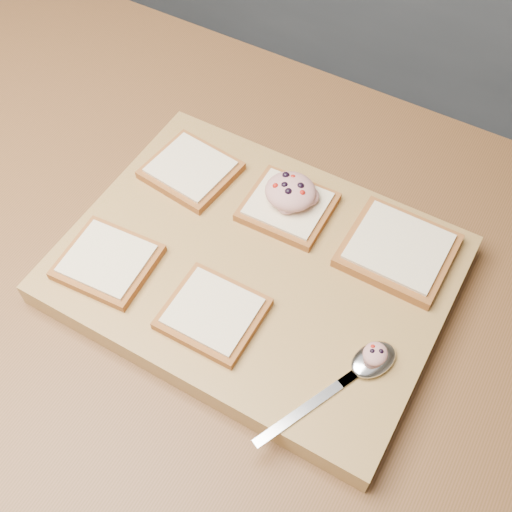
{
  "coord_description": "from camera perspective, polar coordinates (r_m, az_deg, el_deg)",
  "views": [
    {
      "loc": [
        0.38,
        -0.4,
        1.6
      ],
      "look_at": [
        0.16,
        -0.01,
        0.95
      ],
      "focal_mm": 45.0,
      "sensor_mm": 36.0,
      "label": 1
    }
  ],
  "objects": [
    {
      "name": "bread_near_left",
      "position": [
        0.81,
        -13.05,
        -0.46
      ],
      "size": [
        0.12,
        0.11,
        0.02
      ],
      "color": "#965D26",
      "rests_on": "cutting_board"
    },
    {
      "name": "bread_near_center",
      "position": [
        0.75,
        -3.85,
        -5.09
      ],
      "size": [
        0.11,
        0.1,
        0.02
      ],
      "color": "#965D26",
      "rests_on": "cutting_board"
    },
    {
      "name": "bread_far_center",
      "position": [
        0.84,
        2.85,
        4.44
      ],
      "size": [
        0.11,
        0.1,
        0.02
      ],
      "color": "#965D26",
      "rests_on": "cutting_board"
    },
    {
      "name": "ground",
      "position": [
        1.69,
        -4.66,
        -16.12
      ],
      "size": [
        4.0,
        4.0,
        0.0
      ],
      "primitive_type": "plane",
      "color": "#515459",
      "rests_on": "ground"
    },
    {
      "name": "cutting_board",
      "position": [
        0.81,
        0.0,
        -1.24
      ],
      "size": [
        0.47,
        0.36,
        0.04
      ],
      "primitive_type": "cube",
      "color": "#9E7644",
      "rests_on": "island_counter"
    },
    {
      "name": "island_counter",
      "position": [
        1.27,
        -6.05,
        -9.59
      ],
      "size": [
        2.0,
        0.8,
        0.9
      ],
      "color": "slate",
      "rests_on": "ground"
    },
    {
      "name": "bread_far_right",
      "position": [
        0.82,
        12.52,
        0.55
      ],
      "size": [
        0.13,
        0.12,
        0.02
      ],
      "color": "#965D26",
      "rests_on": "cutting_board"
    },
    {
      "name": "spoon",
      "position": [
        0.73,
        9.56,
        -9.66
      ],
      "size": [
        0.1,
        0.19,
        0.01
      ],
      "color": "silver",
      "rests_on": "cutting_board"
    },
    {
      "name": "spoon_salad",
      "position": [
        0.72,
        10.56,
        -8.54
      ],
      "size": [
        0.03,
        0.03,
        0.02
      ],
      "color": "#DE948E",
      "rests_on": "spoon"
    },
    {
      "name": "bread_far_left",
      "position": [
        0.89,
        -5.8,
        7.62
      ],
      "size": [
        0.12,
        0.11,
        0.02
      ],
      "color": "#965D26",
      "rests_on": "cutting_board"
    },
    {
      "name": "tuna_salad_dollop",
      "position": [
        0.83,
        3.09,
        5.77
      ],
      "size": [
        0.07,
        0.06,
        0.03
      ],
      "color": "#DE948E",
      "rests_on": "bread_far_center"
    }
  ]
}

